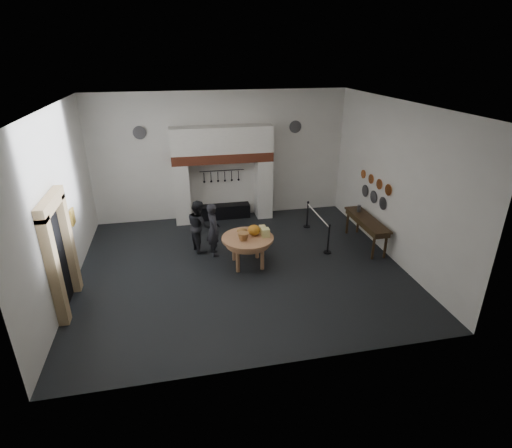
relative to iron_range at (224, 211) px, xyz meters
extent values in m
cube|color=black|center=(0.00, -3.72, -0.25)|extent=(9.00, 8.00, 0.02)
cube|color=silver|center=(0.00, -3.72, 4.25)|extent=(9.00, 8.00, 0.02)
cube|color=silver|center=(0.00, 0.28, 2.00)|extent=(9.00, 0.02, 4.50)
cube|color=silver|center=(0.00, -7.72, 2.00)|extent=(9.00, 0.02, 4.50)
cube|color=silver|center=(-4.50, -3.72, 2.00)|extent=(0.02, 8.00, 4.50)
cube|color=silver|center=(4.50, -3.72, 2.00)|extent=(0.02, 8.00, 4.50)
cube|color=silver|center=(-1.48, -0.07, 0.82)|extent=(0.55, 0.70, 2.15)
cube|color=silver|center=(1.48, -0.07, 0.82)|extent=(0.55, 0.70, 2.15)
cube|color=#9E442B|center=(0.00, -0.07, 2.06)|extent=(3.50, 0.72, 0.32)
cube|color=silver|center=(0.00, -0.07, 2.67)|extent=(3.50, 0.70, 0.90)
cube|color=black|center=(0.00, 0.00, 0.00)|extent=(1.90, 0.45, 0.50)
cylinder|color=black|center=(0.00, 0.20, 1.50)|extent=(1.60, 0.02, 0.02)
cube|color=black|center=(-4.47, -4.72, 1.00)|extent=(0.04, 1.10, 2.50)
cube|color=tan|center=(-4.38, -5.42, 1.05)|extent=(0.22, 0.30, 2.60)
cube|color=tan|center=(-4.38, -4.02, 1.05)|extent=(0.22, 0.30, 2.60)
cube|color=tan|center=(-4.38, -4.72, 2.40)|extent=(0.22, 1.70, 0.30)
cube|color=gold|center=(-4.45, -2.92, 1.35)|extent=(0.05, 0.34, 0.44)
cylinder|color=#B07F53|center=(0.21, -3.64, 0.59)|extent=(1.60, 1.60, 0.07)
ellipsoid|color=#C5761B|center=(0.41, -3.54, 0.78)|extent=(0.36, 0.36, 0.31)
cube|color=#D4D17E|center=(0.71, -3.69, 0.74)|extent=(0.22, 0.22, 0.24)
cube|color=#F1E090|center=(0.69, -3.39, 0.72)|extent=(0.18, 0.18, 0.20)
cone|color=olive|center=(0.06, -3.79, 0.73)|extent=(0.35, 0.35, 0.22)
ellipsoid|color=olive|center=(0.11, -3.29, 0.69)|extent=(0.31, 0.18, 0.13)
imported|color=black|center=(-0.67, -2.80, 0.57)|extent=(0.51, 0.67, 1.64)
imported|color=black|center=(-1.07, -2.40, 0.56)|extent=(0.81, 0.93, 1.61)
cube|color=#362713|center=(4.10, -3.13, 0.62)|extent=(0.55, 2.20, 0.06)
cylinder|color=#505055|center=(4.10, -2.53, 0.76)|extent=(0.12, 0.12, 0.22)
cylinder|color=#C6662D|center=(4.46, -3.52, 1.70)|extent=(0.03, 0.34, 0.34)
cylinder|color=#C6662D|center=(4.46, -2.97, 1.70)|extent=(0.03, 0.32, 0.32)
cylinder|color=#C6662D|center=(4.46, -2.42, 1.70)|extent=(0.03, 0.30, 0.30)
cylinder|color=#C6662D|center=(4.46, -1.87, 1.70)|extent=(0.03, 0.28, 0.28)
cylinder|color=#4C4C51|center=(4.46, -3.32, 1.20)|extent=(0.03, 0.40, 0.40)
cylinder|color=#4C4C51|center=(4.46, -2.72, 1.20)|extent=(0.03, 0.40, 0.40)
cylinder|color=#4C4C51|center=(4.46, -2.12, 1.20)|extent=(0.03, 0.40, 0.40)
cylinder|color=#4C4C51|center=(-2.70, 0.24, 2.95)|extent=(0.44, 0.03, 0.44)
cylinder|color=#4C4C51|center=(2.70, 0.24, 2.95)|extent=(0.44, 0.03, 0.44)
cylinder|color=black|center=(2.75, -3.42, 0.20)|extent=(0.05, 0.05, 0.90)
cylinder|color=black|center=(2.75, -1.42, 0.20)|extent=(0.05, 0.05, 0.90)
cylinder|color=white|center=(2.75, -2.42, 0.60)|extent=(0.04, 2.00, 0.04)
camera|label=1|loc=(-1.62, -13.64, 5.49)|focal=28.00mm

